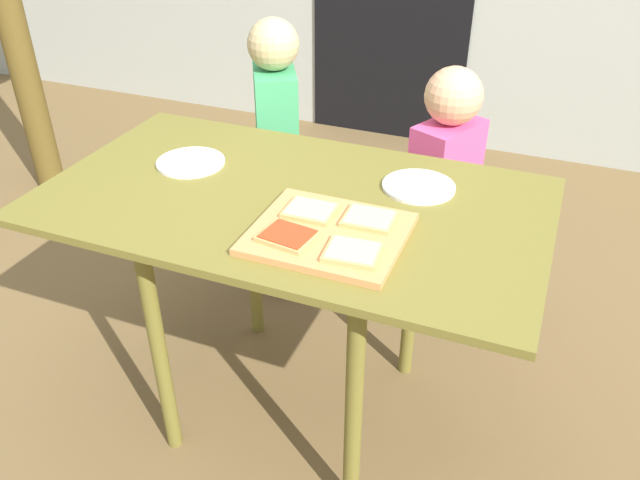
# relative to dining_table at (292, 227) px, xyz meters

# --- Properties ---
(ground_plane) EXTENTS (16.00, 16.00, 0.00)m
(ground_plane) POSITION_rel_dining_table_xyz_m (0.00, 0.00, -0.67)
(ground_plane) COLOR brown
(dining_table) EXTENTS (1.31, 0.75, 0.76)m
(dining_table) POSITION_rel_dining_table_xyz_m (0.00, 0.00, 0.00)
(dining_table) COLOR olive
(dining_table) RESTS_ON ground
(cutting_board) EXTENTS (0.35, 0.31, 0.02)m
(cutting_board) POSITION_rel_dining_table_xyz_m (0.16, -0.15, 0.10)
(cutting_board) COLOR tan
(cutting_board) RESTS_ON dining_table
(pizza_slice_near_left) EXTENTS (0.13, 0.12, 0.01)m
(pizza_slice_near_left) POSITION_rel_dining_table_xyz_m (0.08, -0.21, 0.12)
(pizza_slice_near_left) COLOR #E5A45F
(pizza_slice_near_left) RESTS_ON cutting_board
(pizza_slice_near_right) EXTENTS (0.13, 0.11, 0.01)m
(pizza_slice_near_right) POSITION_rel_dining_table_xyz_m (0.24, -0.22, 0.12)
(pizza_slice_near_right) COLOR #E5A45F
(pizza_slice_near_right) RESTS_ON cutting_board
(pizza_slice_far_right) EXTENTS (0.12, 0.10, 0.01)m
(pizza_slice_far_right) POSITION_rel_dining_table_xyz_m (0.23, -0.07, 0.12)
(pizza_slice_far_right) COLOR #E5A45F
(pizza_slice_far_right) RESTS_ON cutting_board
(pizza_slice_far_left) EXTENTS (0.12, 0.10, 0.01)m
(pizza_slice_far_left) POSITION_rel_dining_table_xyz_m (0.09, -0.09, 0.12)
(pizza_slice_far_left) COLOR #E5A45F
(pizza_slice_far_left) RESTS_ON cutting_board
(plate_white_left) EXTENTS (0.19, 0.19, 0.01)m
(plate_white_left) POSITION_rel_dining_table_xyz_m (-0.35, 0.07, 0.10)
(plate_white_left) COLOR white
(plate_white_left) RESTS_ON dining_table
(plate_white_right) EXTENTS (0.19, 0.19, 0.01)m
(plate_white_right) POSITION_rel_dining_table_xyz_m (0.29, 0.17, 0.10)
(plate_white_right) COLOR white
(plate_white_right) RESTS_ON dining_table
(child_left) EXTENTS (0.24, 0.28, 1.06)m
(child_left) POSITION_rel_dining_table_xyz_m (-0.32, 0.59, -0.06)
(child_left) COLOR #462959
(child_left) RESTS_ON ground
(child_right) EXTENTS (0.23, 0.28, 0.95)m
(child_right) POSITION_rel_dining_table_xyz_m (0.28, 0.63, -0.11)
(child_right) COLOR #414E40
(child_right) RESTS_ON ground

